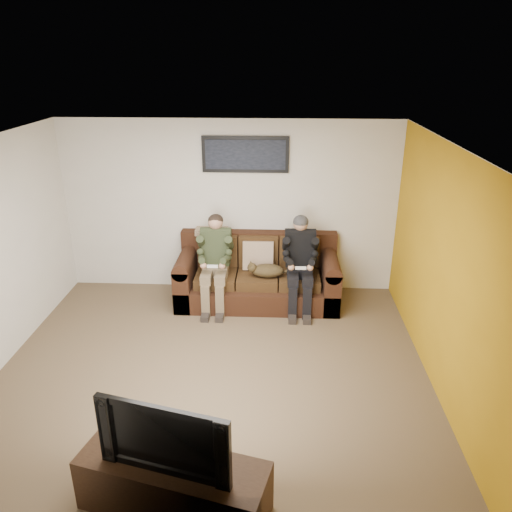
{
  "coord_description": "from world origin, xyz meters",
  "views": [
    {
      "loc": [
        0.73,
        -4.91,
        3.46
      ],
      "look_at": [
        0.44,
        1.2,
        0.95
      ],
      "focal_mm": 35.0,
      "sensor_mm": 36.0,
      "label": 1
    }
  ],
  "objects_px": {
    "person_left": "(215,256)",
    "tv_stand": "(174,486)",
    "sofa": "(258,276)",
    "cat": "(266,270)",
    "framed_poster": "(245,155)",
    "television": "(169,431)",
    "person_right": "(300,258)"
  },
  "relations": [
    {
      "from": "sofa",
      "to": "cat",
      "type": "distance_m",
      "value": 0.34
    },
    {
      "from": "cat",
      "to": "framed_poster",
      "type": "bearing_deg",
      "value": 117.81
    },
    {
      "from": "television",
      "to": "cat",
      "type": "bearing_deg",
      "value": 94.19
    },
    {
      "from": "framed_poster",
      "to": "tv_stand",
      "type": "bearing_deg",
      "value": -94.29
    },
    {
      "from": "framed_poster",
      "to": "television",
      "type": "height_order",
      "value": "framed_poster"
    },
    {
      "from": "person_left",
      "to": "cat",
      "type": "bearing_deg",
      "value": -3.27
    },
    {
      "from": "person_right",
      "to": "television",
      "type": "distance_m",
      "value": 3.76
    },
    {
      "from": "cat",
      "to": "tv_stand",
      "type": "relative_size",
      "value": 0.43
    },
    {
      "from": "tv_stand",
      "to": "person_right",
      "type": "bearing_deg",
      "value": 87.11
    },
    {
      "from": "person_left",
      "to": "tv_stand",
      "type": "xyz_separation_m",
      "value": [
        0.09,
        -3.59,
        -0.51
      ]
    },
    {
      "from": "sofa",
      "to": "cat",
      "type": "relative_size",
      "value": 3.56
    },
    {
      "from": "person_right",
      "to": "television",
      "type": "bearing_deg",
      "value": -107.31
    },
    {
      "from": "framed_poster",
      "to": "cat",
      "type": "bearing_deg",
      "value": -62.19
    },
    {
      "from": "cat",
      "to": "person_left",
      "type": "bearing_deg",
      "value": 176.73
    },
    {
      "from": "person_left",
      "to": "tv_stand",
      "type": "height_order",
      "value": "person_left"
    },
    {
      "from": "sofa",
      "to": "framed_poster",
      "type": "bearing_deg",
      "value": 117.62
    },
    {
      "from": "person_right",
      "to": "framed_poster",
      "type": "height_order",
      "value": "framed_poster"
    },
    {
      "from": "sofa",
      "to": "person_right",
      "type": "distance_m",
      "value": 0.75
    },
    {
      "from": "person_left",
      "to": "person_right",
      "type": "distance_m",
      "value": 1.21
    },
    {
      "from": "sofa",
      "to": "tv_stand",
      "type": "bearing_deg",
      "value": -97.72
    },
    {
      "from": "person_left",
      "to": "sofa",
      "type": "bearing_deg",
      "value": 18.03
    },
    {
      "from": "person_left",
      "to": "framed_poster",
      "type": "relative_size",
      "value": 1.06
    },
    {
      "from": "person_right",
      "to": "television",
      "type": "xyz_separation_m",
      "value": [
        -1.12,
        -3.59,
        0.03
      ]
    },
    {
      "from": "person_left",
      "to": "television",
      "type": "relative_size",
      "value": 1.24
    },
    {
      "from": "person_right",
      "to": "television",
      "type": "height_order",
      "value": "person_right"
    },
    {
      "from": "cat",
      "to": "television",
      "type": "xyz_separation_m",
      "value": [
        -0.64,
        -3.54,
        0.22
      ]
    },
    {
      "from": "sofa",
      "to": "cat",
      "type": "xyz_separation_m",
      "value": [
        0.13,
        -0.24,
        0.21
      ]
    },
    {
      "from": "sofa",
      "to": "cat",
      "type": "bearing_deg",
      "value": -61.9
    },
    {
      "from": "person_left",
      "to": "framed_poster",
      "type": "distance_m",
      "value": 1.52
    },
    {
      "from": "cat",
      "to": "tv_stand",
      "type": "distance_m",
      "value": 3.62
    },
    {
      "from": "person_left",
      "to": "tv_stand",
      "type": "bearing_deg",
      "value": -88.52
    },
    {
      "from": "sofa",
      "to": "tv_stand",
      "type": "relative_size",
      "value": 1.53
    }
  ]
}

